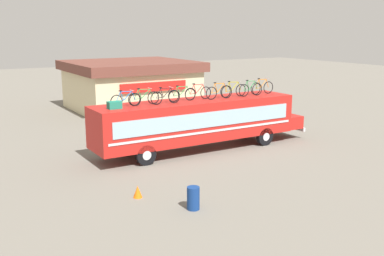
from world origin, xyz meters
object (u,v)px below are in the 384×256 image
Objects in this scene: rooftop_bicycle_3 at (165,97)px; rooftop_bicycle_7 at (233,90)px; rooftop_bicycle_9 at (262,87)px; trash_bin at (193,198)px; rooftop_bicycle_2 at (144,98)px; rooftop_bicycle_8 at (251,89)px; rooftop_bicycle_4 at (182,94)px; rooftop_bicycle_6 at (219,92)px; rooftop_bicycle_5 at (198,93)px; rooftop_bicycle_1 at (126,100)px; luggage_bag_1 at (114,105)px; bus at (199,120)px; traffic_cone at (138,192)px.

rooftop_bicycle_3 is 0.97× the size of rooftop_bicycle_7.
trash_bin is (-9.27, -7.28, -2.81)m from rooftop_bicycle_9.
rooftop_bicycle_2 is 1.04× the size of rooftop_bicycle_8.
rooftop_bicycle_4 is 2.22m from rooftop_bicycle_6.
rooftop_bicycle_9 is (4.45, -0.14, 0.02)m from rooftop_bicycle_5.
rooftop_bicycle_6 is at bearing -175.62° from rooftop_bicycle_9.
rooftop_bicycle_4 is (3.33, 0.11, 0.01)m from rooftop_bicycle_1.
luggage_bag_1 is at bearing -178.68° from rooftop_bicycle_9.
rooftop_bicycle_4 is 0.97× the size of rooftop_bicycle_6.
rooftop_bicycle_7 is at bearing -178.51° from rooftop_bicycle_9.
bus is at bearing 175.04° from rooftop_bicycle_8.
rooftop_bicycle_6 reaches higher than luggage_bag_1.
rooftop_bicycle_6 is 1.97× the size of trash_bin.
rooftop_bicycle_9 is (2.18, 0.06, 0.01)m from rooftop_bicycle_7.
rooftop_bicycle_5 is 8.56m from traffic_cone.
luggage_bag_1 is at bearing 77.88° from traffic_cone.
rooftop_bicycle_4 is (1.19, 0.35, -0.01)m from rooftop_bicycle_3.
rooftop_bicycle_2 reaches higher than rooftop_bicycle_4.
rooftop_bicycle_5 is 0.99× the size of rooftop_bicycle_9.
rooftop_bicycle_4 is 1.00× the size of rooftop_bicycle_8.
trash_bin is (-2.59, -7.06, -2.79)m from rooftop_bicycle_3.
rooftop_bicycle_2 reaches higher than luggage_bag_1.
rooftop_bicycle_8 is (5.60, -0.05, 0.02)m from rooftop_bicycle_3.
trash_bin is at bearing -87.93° from luggage_bag_1.
rooftop_bicycle_2 is 2.31m from rooftop_bicycle_4.
luggage_bag_1 is (-5.10, -0.23, 1.33)m from bus.
luggage_bag_1 is 0.38× the size of rooftop_bicycle_6.
bus is 26.21× the size of traffic_cone.
rooftop_bicycle_5 reaches higher than rooftop_bicycle_1.
rooftop_bicycle_2 is at bearing 9.03° from luggage_bag_1.
rooftop_bicycle_1 is (-4.39, -0.00, 1.50)m from bus.
rooftop_bicycle_2 is 1.00× the size of rooftop_bicycle_6.
rooftop_bicycle_3 is at bearing -0.03° from luggage_bag_1.
trash_bin is at bearing -134.46° from rooftop_bicycle_7.
rooftop_bicycle_2 is (1.02, 0.04, 0.01)m from rooftop_bicycle_1.
trash_bin is (-1.48, -7.34, -2.78)m from rooftop_bicycle_2.
rooftop_bicycle_4 is at bearing 4.86° from luggage_bag_1.
rooftop_bicycle_3 is 1.02× the size of rooftop_bicycle_4.
rooftop_bicycle_7 is 10.50m from trash_bin.
rooftop_bicycle_7 is at bearing -0.61° from rooftop_bicycle_1.
rooftop_bicycle_1 is at bearing 179.39° from rooftop_bicycle_7.
rooftop_bicycle_1 is 0.98× the size of rooftop_bicycle_4.
rooftop_bicycle_7 is at bearing 168.71° from rooftop_bicycle_8.
traffic_cone is at bearing -134.42° from rooftop_bicycle_4.
rooftop_bicycle_7 is at bearing -1.81° from bus.
rooftop_bicycle_9 is (1.09, 0.28, 0.00)m from rooftop_bicycle_8.
rooftop_bicycle_1 is at bearing 18.18° from luggage_bag_1.
luggage_bag_1 is 7.35m from rooftop_bicycle_7.
traffic_cone is (-7.27, -4.81, -3.00)m from rooftop_bicycle_6.
rooftop_bicycle_9 reaches higher than rooftop_bicycle_6.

